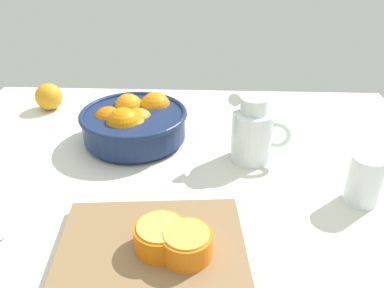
% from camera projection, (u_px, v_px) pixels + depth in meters
% --- Properties ---
extents(ground_plane, '(1.19, 0.89, 0.03)m').
position_uv_depth(ground_plane, '(178.00, 172.00, 0.89)').
color(ground_plane, silver).
extents(fruit_bowl, '(0.26, 0.26, 0.10)m').
position_uv_depth(fruit_bowl, '(134.00, 123.00, 0.97)').
color(fruit_bowl, navy).
rests_on(fruit_bowl, ground_plane).
extents(juice_pitcher, '(0.14, 0.09, 0.16)m').
position_uv_depth(juice_pitcher, '(252.00, 135.00, 0.89)').
color(juice_pitcher, white).
rests_on(juice_pitcher, ground_plane).
extents(second_glass, '(0.06, 0.06, 0.10)m').
position_uv_depth(second_glass, '(364.00, 182.00, 0.76)').
color(second_glass, white).
rests_on(second_glass, ground_plane).
extents(cutting_board, '(0.32, 0.27, 0.02)m').
position_uv_depth(cutting_board, '(152.00, 252.00, 0.65)').
color(cutting_board, olive).
rests_on(cutting_board, ground_plane).
extents(orange_half_0, '(0.08, 0.08, 0.04)m').
position_uv_depth(orange_half_0, '(187.00, 244.00, 0.62)').
color(orange_half_0, orange).
rests_on(orange_half_0, cutting_board).
extents(orange_half_1, '(0.09, 0.09, 0.04)m').
position_uv_depth(orange_half_1, '(161.00, 236.00, 0.64)').
color(orange_half_1, orange).
rests_on(orange_half_1, cutting_board).
extents(loose_orange_0, '(0.07, 0.07, 0.07)m').
position_uv_depth(loose_orange_0, '(49.00, 97.00, 1.13)').
color(loose_orange_0, orange).
rests_on(loose_orange_0, ground_plane).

